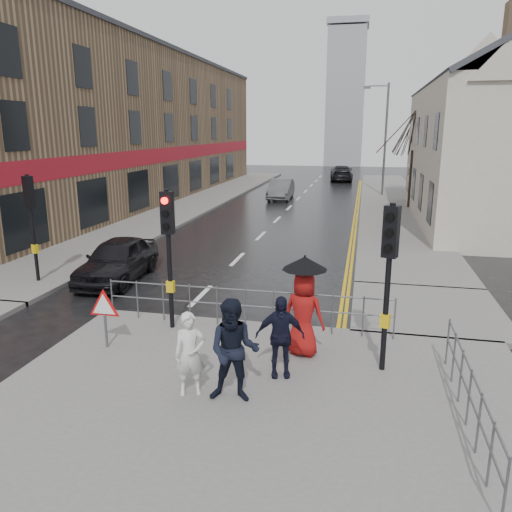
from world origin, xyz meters
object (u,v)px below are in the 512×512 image
at_px(pedestrian_a, 190,354).
at_px(pedestrian_d, 280,336).
at_px(pedestrian_b, 234,351).
at_px(car_parked, 117,260).
at_px(pedestrian_with_umbrella, 304,303).
at_px(car_mid, 281,189).

relative_size(pedestrian_a, pedestrian_d, 0.96).
distance_m(pedestrian_b, car_parked, 8.91).
xyz_separation_m(pedestrian_a, pedestrian_b, (0.84, -0.04, 0.16)).
distance_m(pedestrian_b, pedestrian_d, 1.27).
xyz_separation_m(pedestrian_b, pedestrian_with_umbrella, (0.97, 2.15, 0.21)).
bearing_deg(pedestrian_b, pedestrian_d, 54.43).
height_order(pedestrian_d, car_parked, pedestrian_d).
height_order(pedestrian_a, pedestrian_with_umbrella, pedestrian_with_umbrella).
xyz_separation_m(car_parked, car_mid, (1.99, 20.99, 0.01)).
xyz_separation_m(pedestrian_b, car_parked, (-5.76, 6.78, -0.39)).
height_order(pedestrian_b, car_mid, pedestrian_b).
distance_m(pedestrian_a, pedestrian_d, 1.81).
distance_m(pedestrian_a, car_parked, 8.35).
bearing_deg(car_parked, pedestrian_a, -57.17).
xyz_separation_m(pedestrian_with_umbrella, car_parked, (-6.73, 4.63, -0.59)).
bearing_deg(pedestrian_b, pedestrian_a, 171.70).
bearing_deg(pedestrian_with_umbrella, pedestrian_a, -130.62).
relative_size(pedestrian_a, car_mid, 0.36).
bearing_deg(pedestrian_with_umbrella, car_mid, 100.49).
bearing_deg(pedestrian_a, pedestrian_d, 13.05).
height_order(pedestrian_b, car_parked, pedestrian_b).
distance_m(pedestrian_with_umbrella, car_parked, 8.19).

